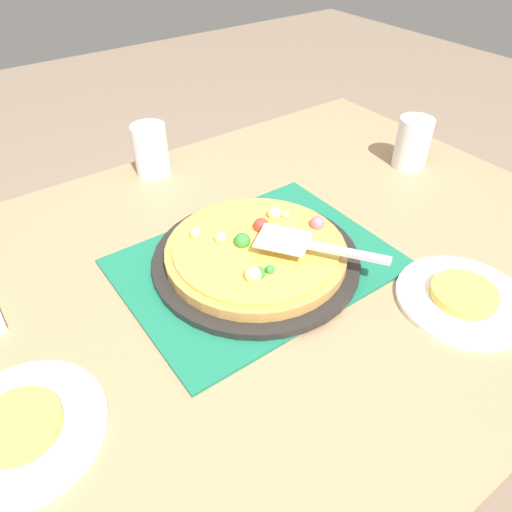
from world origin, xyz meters
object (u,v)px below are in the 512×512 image
object	(u,v)px
plate_near_left	(21,431)
pizza_server	(310,245)
pizza_pan	(256,259)
pizza	(256,250)
plate_far_right	(462,299)
served_slice_left	(18,425)
cup_far	(152,150)
cup_near	(413,143)
served_slice_right	(464,294)

from	to	relation	value
plate_near_left	pizza_server	bearing A→B (deg)	-178.17
pizza_pan	pizza	bearing A→B (deg)	-158.10
plate_far_right	served_slice_left	size ratio (longest dim) A/B	2.00
pizza	cup_far	distance (m)	0.42
plate_far_right	cup_near	xyz separation A→B (m)	(-0.30, -0.37, 0.06)
plate_far_right	pizza_pan	bearing A→B (deg)	-51.39
pizza	cup_near	size ratio (longest dim) A/B	2.75
pizza	served_slice_right	world-z (taller)	pizza
plate_far_right	cup_near	distance (m)	0.48
served_slice_right	pizza_server	bearing A→B (deg)	-50.27
served_slice_left	served_slice_right	xyz separation A→B (m)	(-0.67, 0.19, 0.00)
cup_near	pizza_server	world-z (taller)	cup_near
plate_far_right	pizza_server	bearing A→B (deg)	-50.27
pizza_pan	cup_far	distance (m)	0.42
pizza	pizza_server	xyz separation A→B (m)	(-0.06, 0.08, 0.04)
cup_far	pizza_server	world-z (taller)	cup_far
plate_near_left	served_slice_left	xyz separation A→B (m)	(0.00, 0.00, 0.01)
cup_near	pizza_server	distance (m)	0.50
cup_far	served_slice_left	bearing A→B (deg)	48.95
pizza	served_slice_right	xyz separation A→B (m)	(-0.23, 0.28, -0.02)
plate_far_right	served_slice_right	size ratio (longest dim) A/B	2.00
pizza_pan	plate_near_left	xyz separation A→B (m)	(0.45, 0.10, -0.01)
cup_near	plate_near_left	bearing A→B (deg)	10.59
served_slice_left	cup_near	distance (m)	0.99
plate_near_left	served_slice_left	world-z (taller)	served_slice_left
served_slice_left	cup_far	size ratio (longest dim) A/B	0.92
pizza_pan	served_slice_left	bearing A→B (deg)	12.10
pizza	served_slice_left	xyz separation A→B (m)	(0.45, 0.10, -0.02)
served_slice_left	pizza_pan	bearing A→B (deg)	-167.90
plate_far_right	pizza_server	size ratio (longest dim) A/B	1.04
served_slice_left	pizza	bearing A→B (deg)	-167.88
plate_near_left	served_slice_left	size ratio (longest dim) A/B	2.00
served_slice_left	served_slice_right	size ratio (longest dim) A/B	1.00
plate_far_right	cup_far	distance (m)	0.74
cup_far	pizza_server	bearing A→B (deg)	96.25
pizza	cup_near	world-z (taller)	cup_near
served_slice_left	served_slice_right	bearing A→B (deg)	164.40
plate_near_left	pizza_server	size ratio (longest dim) A/B	1.04
plate_far_right	served_slice_right	xyz separation A→B (m)	(0.00, 0.00, 0.01)
plate_far_right	cup_far	xyz separation A→B (m)	(0.22, -0.70, 0.06)
served_slice_left	served_slice_right	world-z (taller)	same
plate_near_left	served_slice_left	distance (m)	0.01
pizza_pan	cup_far	bearing A→B (deg)	-90.31
plate_far_right	served_slice_left	bearing A→B (deg)	-15.60
served_slice_left	plate_near_left	bearing A→B (deg)	0.00
plate_near_left	served_slice_right	size ratio (longest dim) A/B	2.00
pizza	plate_near_left	world-z (taller)	pizza
pizza_pan	plate_far_right	distance (m)	0.36
plate_near_left	plate_far_right	size ratio (longest dim) A/B	1.00
plate_far_right	served_slice_right	distance (m)	0.01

